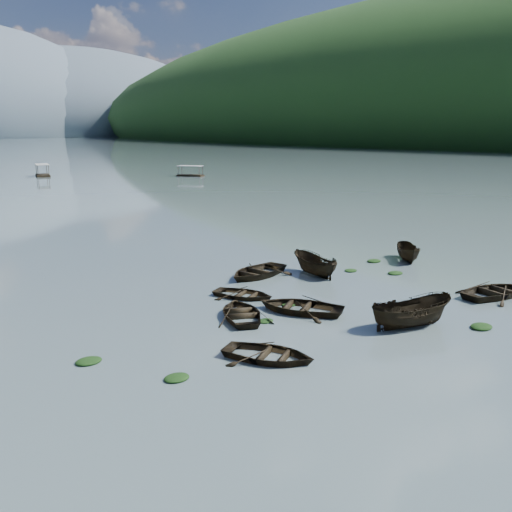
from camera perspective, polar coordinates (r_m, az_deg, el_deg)
ground_plane at (r=29.24m, az=14.96°, el=-7.86°), size 2400.00×2400.00×0.00m
haze_mtn_d at (r=977.94m, az=-18.43°, el=11.39°), size 520.00×520.00×220.00m
rowboat_0 at (r=25.71m, az=1.27°, el=-10.31°), size 4.68×5.14×0.87m
rowboat_1 at (r=31.14m, az=-1.45°, el=-6.15°), size 4.69×5.25×0.90m
rowboat_2 at (r=30.74m, az=15.17°, el=-6.86°), size 5.02×3.10×1.82m
rowboat_3 at (r=32.19m, az=4.46°, el=-5.55°), size 5.36×5.87×0.99m
rowboat_4 at (r=37.93m, az=22.83°, el=-3.71°), size 5.33×4.16×1.01m
rowboat_5 at (r=45.85m, az=14.96°, el=-0.44°), size 3.82×4.01×1.56m
rowboat_6 at (r=34.72m, az=-1.29°, el=-4.15°), size 4.14×4.63×0.79m
rowboat_7 at (r=39.64m, az=0.10°, el=-2.02°), size 5.84×4.76×1.06m
rowboat_8 at (r=40.21m, az=5.83°, el=-1.88°), size 2.26×4.58×1.70m
weed_clump_0 at (r=24.06m, az=-7.94°, el=-12.10°), size 1.09×0.89×0.24m
weed_clump_1 at (r=30.45m, az=0.95°, el=-6.59°), size 0.90×0.72×0.20m
weed_clump_2 at (r=31.71m, az=21.60°, el=-6.71°), size 1.26×1.01×0.27m
weed_clump_3 at (r=41.56m, az=9.45°, el=-1.51°), size 0.96×0.81×0.21m
weed_clump_4 at (r=41.42m, az=13.76°, el=-1.75°), size 1.17×0.93×0.24m
weed_clump_5 at (r=26.44m, az=-16.38°, el=-10.18°), size 1.17×0.95×0.25m
weed_clump_6 at (r=33.30m, az=3.33°, el=-4.91°), size 1.01×0.84×0.21m
weed_clump_7 at (r=44.81m, az=11.71°, el=-0.57°), size 1.16×0.93×0.25m
pontoon_centre at (r=132.48m, az=-20.53°, el=7.48°), size 4.23×6.95×2.48m
pontoon_right at (r=125.15m, az=-6.57°, el=7.93°), size 5.12×5.99×2.16m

